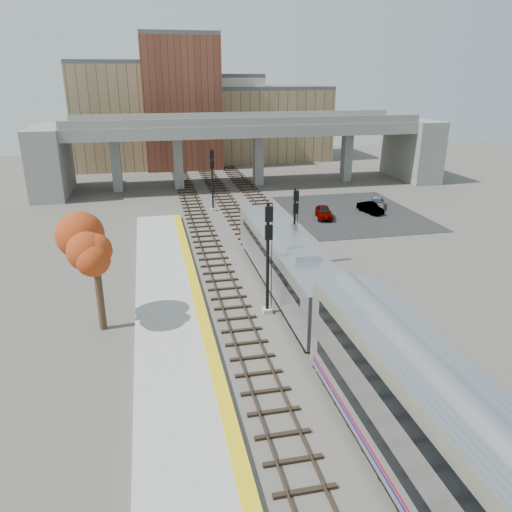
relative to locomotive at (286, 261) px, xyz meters
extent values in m
plane|color=#47423D|center=(-1.00, -8.96, -2.28)|extent=(160.00, 160.00, 0.00)
cube|color=#9E9E99|center=(-8.25, -8.96, -2.10)|extent=(4.50, 60.00, 0.35)
cube|color=yellow|center=(-6.35, -8.96, -1.92)|extent=(0.70, 60.00, 0.01)
cube|color=black|center=(-4.20, 3.54, -2.21)|extent=(2.50, 95.00, 0.14)
cube|color=brown|center=(-4.92, 3.54, -2.10)|extent=(0.07, 95.00, 0.14)
cube|color=brown|center=(-3.48, 3.54, -2.10)|extent=(0.07, 95.00, 0.14)
cube|color=black|center=(0.00, 3.54, -2.21)|extent=(2.50, 95.00, 0.14)
cube|color=brown|center=(-0.72, 3.54, -2.10)|extent=(0.07, 95.00, 0.14)
cube|color=brown|center=(0.72, 3.54, -2.10)|extent=(0.07, 95.00, 0.14)
cube|color=black|center=(4.00, 3.54, -2.21)|extent=(2.50, 95.00, 0.14)
cube|color=brown|center=(3.28, 3.54, -2.10)|extent=(0.07, 95.00, 0.14)
cube|color=brown|center=(4.72, 3.54, -2.10)|extent=(0.07, 95.00, 0.14)
cube|color=slate|center=(4.00, 36.04, 5.47)|extent=(46.00, 10.00, 1.50)
cube|color=slate|center=(4.00, 31.24, 6.72)|extent=(46.00, 0.20, 1.00)
cube|color=slate|center=(4.00, 40.84, 6.72)|extent=(46.00, 0.20, 1.00)
cube|color=slate|center=(-13.00, 36.04, 1.22)|extent=(1.20, 1.60, 7.00)
cube|color=slate|center=(-5.00, 36.04, 1.22)|extent=(1.20, 1.60, 7.00)
cube|color=slate|center=(6.00, 36.04, 1.22)|extent=(1.20, 1.60, 7.00)
cube|color=slate|center=(19.00, 36.04, 1.22)|extent=(1.20, 1.60, 7.00)
cube|color=slate|center=(-21.00, 36.04, 1.97)|extent=(4.00, 12.00, 8.50)
cube|color=slate|center=(29.00, 36.04, 1.97)|extent=(4.00, 12.00, 8.50)
cube|color=#997E59|center=(-11.00, 56.04, 5.72)|extent=(18.00, 14.00, 16.00)
cube|color=#4C4C4F|center=(-11.00, 56.04, 14.02)|extent=(18.00, 14.00, 0.60)
cube|color=beige|center=(3.00, 61.04, 4.72)|extent=(16.00, 16.00, 14.00)
cube|color=#4C4C4F|center=(3.00, 61.04, 12.02)|extent=(16.00, 16.00, 0.60)
cube|color=brown|center=(-3.00, 53.04, 7.72)|extent=(12.00, 10.00, 20.00)
cube|color=#4C4C4F|center=(-3.00, 53.04, 18.02)|extent=(12.00, 10.00, 0.60)
cube|color=#997E59|center=(13.00, 59.04, 3.72)|extent=(20.00, 14.00, 12.00)
cube|color=#4C4C4F|center=(13.00, 59.04, 10.02)|extent=(20.00, 14.00, 0.60)
cube|color=black|center=(13.00, 19.04, -2.26)|extent=(14.00, 18.00, 0.04)
cube|color=#A8AAB2|center=(0.00, -0.01, 0.07)|extent=(3.00, 19.00, 3.20)
cube|color=black|center=(0.00, 9.51, 0.67)|extent=(2.20, 0.06, 1.10)
cube|color=black|center=(0.00, -0.01, 0.67)|extent=(3.02, 16.15, 0.50)
cube|color=black|center=(0.00, -0.01, -1.78)|extent=(2.70, 17.10, 0.50)
cube|color=#A8AAB2|center=(0.00, -0.01, 1.87)|extent=(1.60, 9.50, 0.40)
cube|color=black|center=(0.00, -22.61, 1.87)|extent=(3.02, 23.00, 0.75)
cube|color=#9E9E99|center=(-2.10, -3.06, -2.13)|extent=(0.60, 0.60, 0.30)
cylinder|color=black|center=(-2.10, -3.06, 1.40)|extent=(0.21, 0.21, 7.35)
cube|color=black|center=(-2.10, -3.31, 4.44)|extent=(0.47, 0.18, 0.94)
cube|color=black|center=(-2.10, -3.31, 3.29)|extent=(0.47, 0.18, 0.94)
cube|color=#9E9E99|center=(2.00, 4.87, -2.13)|extent=(0.60, 0.60, 0.30)
cylinder|color=black|center=(2.00, 4.87, 0.89)|extent=(0.18, 0.18, 6.34)
cube|color=black|center=(2.00, 4.62, 3.52)|extent=(0.41, 0.18, 0.82)
cube|color=black|center=(2.00, 4.62, 2.53)|extent=(0.41, 0.18, 0.82)
cube|color=#9E9E99|center=(-2.10, 23.20, -2.13)|extent=(0.60, 0.60, 0.30)
cylinder|color=black|center=(-2.10, 23.20, 1.20)|extent=(0.20, 0.20, 6.95)
cube|color=black|center=(-2.10, 22.95, 4.08)|extent=(0.45, 0.18, 0.89)
cube|color=black|center=(-2.10, 22.95, 2.99)|extent=(0.45, 0.18, 0.89)
cylinder|color=#382619|center=(-12.40, -3.04, 0.34)|extent=(0.44, 0.44, 5.24)
ellipsoid|color=#A44C15|center=(-12.40, -3.04, 3.33)|extent=(3.60, 3.60, 3.74)
imported|color=#99999E|center=(9.07, 17.48, -1.57)|extent=(2.35, 4.15, 1.33)
imported|color=#99999E|center=(14.87, 18.41, -1.65)|extent=(1.99, 3.73, 1.17)
imported|color=#99999E|center=(16.47, 20.22, -1.65)|extent=(3.28, 4.33, 1.17)
camera|label=1|loc=(-9.06, -31.52, 12.42)|focal=35.00mm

